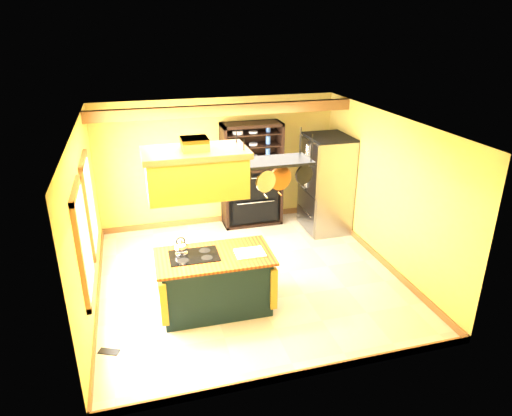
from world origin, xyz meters
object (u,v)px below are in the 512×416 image
kitchen_island (215,282)px  refrigerator (326,186)px  range_hood (196,171)px  hutch (251,185)px  pot_rack (274,167)px

kitchen_island → refrigerator: refrigerator is taller
range_hood → hutch: 3.65m
range_hood → refrigerator: 3.96m
kitchen_island → hutch: (1.37, 2.99, 0.39)m
range_hood → refrigerator: bearing=37.4°
kitchen_island → pot_rack: 1.95m
kitchen_island → range_hood: 1.78m
kitchen_island → pot_rack: pot_rack is taller
range_hood → refrigerator: (2.97, 2.27, -1.28)m
pot_rack → kitchen_island: bearing=-179.9°
pot_rack → hutch: bearing=81.1°
hutch → range_hood: bearing=-117.7°
pot_rack → refrigerator: size_ratio=0.58×
kitchen_island → hutch: hutch is taller
range_hood → hutch: range_hood is taller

